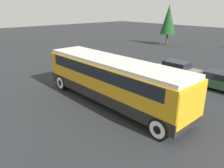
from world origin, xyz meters
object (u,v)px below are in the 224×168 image
(parked_car_mid, at_px, (178,69))
(parked_car_far, at_px, (161,76))
(tour_bus, at_px, (113,77))
(parked_car_near, at_px, (223,81))

(parked_car_mid, height_order, parked_car_far, parked_car_far)
(tour_bus, bearing_deg, parked_car_near, 64.15)
(parked_car_near, bearing_deg, parked_car_far, -146.61)
(tour_bus, height_order, parked_car_near, tour_bus)
(tour_bus, xyz_separation_m, parked_car_far, (-0.07, 5.24, -1.07))
(tour_bus, distance_m, parked_car_mid, 8.34)
(parked_car_mid, distance_m, parked_car_far, 3.04)
(tour_bus, xyz_separation_m, parked_car_near, (3.76, 7.76, -1.10))
(parked_car_mid, bearing_deg, parked_car_far, -82.96)
(tour_bus, bearing_deg, parked_car_far, 90.76)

